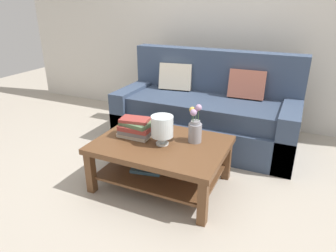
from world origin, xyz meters
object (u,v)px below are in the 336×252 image
(flower_pitcher, at_px, (195,128))
(couch, at_px, (207,112))
(book_stack_main, at_px, (136,128))
(coffee_table, at_px, (161,154))
(glass_hurricane_vase, at_px, (162,127))

(flower_pitcher, bearing_deg, couch, 101.37)
(flower_pitcher, bearing_deg, book_stack_main, -166.50)
(coffee_table, xyz_separation_m, flower_pitcher, (0.27, 0.14, 0.25))
(book_stack_main, xyz_separation_m, flower_pitcher, (0.52, 0.13, 0.04))
(couch, xyz_separation_m, glass_hurricane_vase, (-0.05, -1.13, 0.24))
(glass_hurricane_vase, bearing_deg, book_stack_main, 171.55)
(couch, relative_size, book_stack_main, 6.36)
(glass_hurricane_vase, bearing_deg, couch, 87.62)
(coffee_table, bearing_deg, couch, 86.09)
(couch, bearing_deg, coffee_table, -93.91)
(couch, xyz_separation_m, flower_pitcher, (0.19, -0.96, 0.20))
(couch, relative_size, glass_hurricane_vase, 7.91)
(coffee_table, height_order, glass_hurricane_vase, glass_hurricane_vase)
(glass_hurricane_vase, distance_m, flower_pitcher, 0.29)
(book_stack_main, bearing_deg, couch, 73.08)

